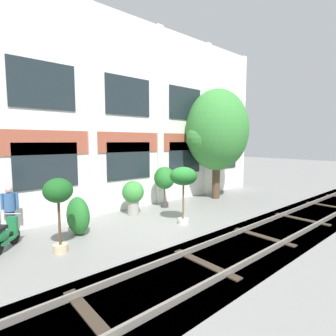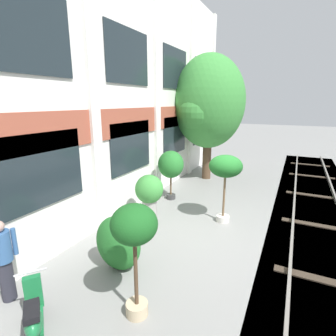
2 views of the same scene
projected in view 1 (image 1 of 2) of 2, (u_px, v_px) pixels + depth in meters
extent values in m
plane|color=gray|center=(175.00, 225.00, 9.91)|extent=(80.00, 80.00, 0.00)
cube|color=silver|center=(125.00, 115.00, 12.01)|extent=(17.91, 0.50, 8.69)
cube|color=#9E4C38|center=(129.00, 142.00, 11.93)|extent=(17.91, 0.06, 0.90)
cube|color=silver|center=(91.00, 112.00, 10.61)|extent=(0.36, 0.16, 8.69)
cube|color=silver|center=(160.00, 117.00, 12.94)|extent=(0.36, 0.16, 8.69)
cube|color=silver|center=(207.00, 121.00, 15.27)|extent=(0.36, 0.16, 8.69)
cube|color=silver|center=(242.00, 123.00, 17.61)|extent=(0.36, 0.16, 8.69)
cube|color=#1E282D|center=(47.00, 166.00, 9.68)|extent=(2.29, 0.04, 1.70)
cube|color=#1E282D|center=(129.00, 161.00, 12.01)|extent=(2.29, 0.04, 1.70)
cube|color=#1E282D|center=(185.00, 158.00, 14.34)|extent=(2.29, 0.04, 1.70)
cube|color=#1E282D|center=(225.00, 155.00, 16.68)|extent=(2.29, 0.04, 1.70)
cube|color=#1E282D|center=(43.00, 85.00, 9.38)|extent=(2.29, 0.04, 1.70)
cube|color=#1E282D|center=(128.00, 96.00, 11.71)|extent=(2.29, 0.04, 1.70)
cube|color=#1E282D|center=(185.00, 104.00, 14.05)|extent=(2.29, 0.04, 1.70)
cube|color=#1E282D|center=(226.00, 109.00, 16.38)|extent=(2.29, 0.04, 1.70)
cube|color=#4C473F|center=(240.00, 252.00, 7.76)|extent=(25.91, 2.80, 0.28)
cube|color=slate|center=(263.00, 253.00, 7.20)|extent=(25.91, 0.07, 0.15)
cube|color=slate|center=(221.00, 239.00, 8.28)|extent=(25.91, 0.07, 0.15)
cube|color=#382D23|center=(90.00, 317.00, 4.70)|extent=(0.24, 2.10, 0.03)
cube|color=#382D23|center=(205.00, 264.00, 6.72)|extent=(0.24, 2.10, 0.03)
cube|color=#382D23|center=(263.00, 237.00, 8.61)|extent=(0.24, 2.10, 0.03)
cube|color=#382D23|center=(301.00, 219.00, 10.55)|extent=(0.24, 2.10, 0.03)
cube|color=#382D23|center=(330.00, 206.00, 12.66)|extent=(0.24, 2.10, 0.03)
cylinder|color=#4C3826|center=(216.00, 175.00, 14.37)|extent=(0.42, 0.42, 2.54)
ellipsoid|color=#388438|center=(217.00, 130.00, 14.12)|extent=(3.36, 3.36, 4.35)
sphere|color=#388438|center=(204.00, 138.00, 13.76)|extent=(1.85, 1.85, 1.85)
sphere|color=#388438|center=(229.00, 138.00, 14.56)|extent=(1.85, 1.85, 1.85)
cylinder|color=gray|center=(133.00, 208.00, 11.23)|extent=(0.48, 0.48, 0.59)
ellipsoid|color=#388438|center=(133.00, 192.00, 11.15)|extent=(0.93, 0.93, 0.95)
cylinder|color=tan|center=(61.00, 248.00, 7.43)|extent=(0.40, 0.40, 0.24)
cylinder|color=#4C3826|center=(59.00, 220.00, 7.34)|extent=(0.07, 0.07, 1.42)
ellipsoid|color=#19561E|center=(58.00, 190.00, 7.25)|extent=(0.80, 0.80, 0.69)
cylinder|color=beige|center=(183.00, 221.00, 10.03)|extent=(0.42, 0.42, 0.19)
cylinder|color=brown|center=(183.00, 199.00, 9.94)|extent=(0.07, 0.07, 1.51)
ellipsoid|color=#19561E|center=(183.00, 176.00, 9.85)|extent=(1.03, 1.03, 0.69)
cylinder|color=#333333|center=(165.00, 205.00, 12.53)|extent=(0.36, 0.36, 0.19)
cylinder|color=brown|center=(165.00, 193.00, 12.47)|extent=(0.07, 0.07, 1.01)
ellipsoid|color=#236B28|center=(165.00, 178.00, 12.39)|extent=(1.00, 1.00, 1.06)
cylinder|color=black|center=(15.00, 236.00, 8.05)|extent=(0.37, 0.43, 0.48)
cube|color=#196B38|center=(6.00, 240.00, 7.59)|extent=(0.61, 0.68, 0.08)
ellipsoid|color=#196B38|center=(0.00, 236.00, 7.31)|extent=(0.55, 0.60, 0.36)
cube|color=black|center=(0.00, 229.00, 7.29)|extent=(0.44, 0.48, 0.10)
cube|color=#196B38|center=(12.00, 226.00, 7.94)|extent=(0.29, 0.27, 0.60)
cylinder|color=#B7B7BF|center=(12.00, 214.00, 7.92)|extent=(0.41, 0.33, 0.03)
cylinder|color=#282833|center=(11.00, 223.00, 8.73)|extent=(0.26, 0.26, 0.84)
cylinder|color=#33598C|center=(10.00, 202.00, 8.66)|extent=(0.34, 0.34, 0.60)
sphere|color=tan|center=(9.00, 190.00, 8.62)|extent=(0.22, 0.22, 0.22)
cylinder|color=#33598C|center=(2.00, 202.00, 8.59)|extent=(0.09, 0.09, 0.54)
cylinder|color=#33598C|center=(17.00, 201.00, 8.72)|extent=(0.09, 0.09, 0.54)
ellipsoid|color=#236B28|center=(78.00, 216.00, 8.86)|extent=(0.78, 1.21, 1.27)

